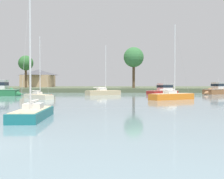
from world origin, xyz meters
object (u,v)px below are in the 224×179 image
object	(u,v)px
sailboat_sand	(103,94)
cruiser_wood	(216,92)
sailboat_orange	(172,98)
sailboat_cream	(38,97)
mooring_buoy_red	(52,96)
sailboat_teal	(32,116)
cruiser_red	(166,92)
cruiser_green	(0,92)

from	to	relation	value
sailboat_sand	cruiser_wood	size ratio (longest dim) A/B	1.31
sailboat_sand	sailboat_orange	xyz separation A→B (m)	(11.05, -16.20, 0.01)
sailboat_orange	cruiser_wood	world-z (taller)	sailboat_orange
sailboat_cream	mooring_buoy_red	bearing A→B (deg)	90.34
sailboat_teal	cruiser_wood	world-z (taller)	sailboat_teal
mooring_buoy_red	sailboat_orange	bearing A→B (deg)	-26.63
sailboat_orange	cruiser_red	size ratio (longest dim) A/B	1.50
sailboat_sand	sailboat_cream	size ratio (longest dim) A/B	1.08
sailboat_teal	sailboat_cream	bearing A→B (deg)	104.84
sailboat_cream	cruiser_red	size ratio (longest dim) A/B	1.28
cruiser_wood	cruiser_red	xyz separation A→B (m)	(-10.96, -1.35, 0.01)
sailboat_orange	cruiser_wood	bearing A→B (deg)	58.08
sailboat_teal	cruiser_wood	bearing A→B (deg)	59.25
sailboat_teal	cruiser_green	distance (m)	39.15
cruiser_red	sailboat_orange	bearing A→B (deg)	-95.90
sailboat_teal	mooring_buoy_red	distance (m)	34.40
sailboat_cream	mooring_buoy_red	size ratio (longest dim) A/B	17.52
sailboat_orange	sailboat_cream	bearing A→B (deg)	176.30
cruiser_green	sailboat_orange	bearing A→B (deg)	-21.08
cruiser_green	mooring_buoy_red	size ratio (longest dim) A/B	16.98
sailboat_cream	cruiser_red	xyz separation A→B (m)	(22.11, 18.18, 0.37)
sailboat_orange	cruiser_wood	distance (m)	24.54
cruiser_green	mooring_buoy_red	world-z (taller)	cruiser_green
mooring_buoy_red	sailboat_cream	bearing A→B (deg)	-89.66
cruiser_red	sailboat_cream	bearing A→B (deg)	-140.57
sailboat_sand	sailboat_cream	distance (m)	17.43
sailboat_teal	cruiser_green	bearing A→B (deg)	115.48
mooring_buoy_red	cruiser_wood	bearing A→B (deg)	17.95
sailboat_teal	mooring_buoy_red	xyz separation A→B (m)	(-6.66, 33.75, -0.11)
sailboat_sand	sailboat_orange	bearing A→B (deg)	-55.70
sailboat_teal	cruiser_wood	size ratio (longest dim) A/B	1.15
sailboat_sand	mooring_buoy_red	distance (m)	10.95
sailboat_cream	mooring_buoy_red	xyz separation A→B (m)	(-0.05, 8.80, -0.12)
sailboat_sand	cruiser_wood	bearing A→B (deg)	10.90
cruiser_wood	cruiser_red	bearing A→B (deg)	-172.97
sailboat_orange	cruiser_wood	size ratio (longest dim) A/B	1.42
sailboat_orange	cruiser_green	bearing A→B (deg)	158.92
cruiser_wood	cruiser_green	size ratio (longest dim) A/B	0.85
sailboat_sand	sailboat_teal	world-z (taller)	sailboat_sand
sailboat_teal	cruiser_wood	xyz separation A→B (m)	(26.46, 44.48, 0.38)
sailboat_cream	cruiser_green	bearing A→B (deg)	134.56
sailboat_orange	sailboat_teal	xyz separation A→B (m)	(-13.48, -23.65, -0.05)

